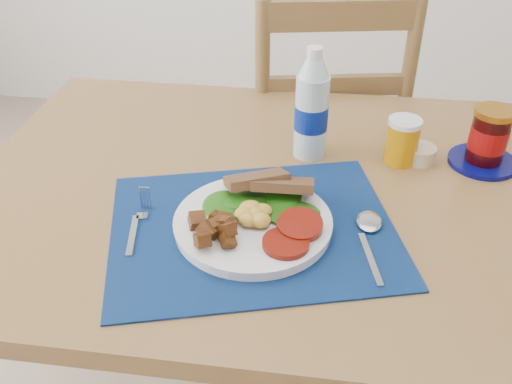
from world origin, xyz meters
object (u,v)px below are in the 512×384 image
chair_far (324,118)px  water_bottle (311,110)px  juice_glass (402,142)px  breakfast_plate (249,220)px  jam_on_saucer (488,140)px

chair_far → water_bottle: size_ratio=5.00×
juice_glass → water_bottle: bearing=179.1°
breakfast_plate → jam_on_saucer: bearing=16.8°
juice_glass → jam_on_saucer: (0.17, 0.01, 0.01)m
chair_far → jam_on_saucer: bearing=115.5°
juice_glass → jam_on_saucer: size_ratio=0.66×
water_bottle → juice_glass: (0.19, -0.00, -0.06)m
breakfast_plate → juice_glass: bearing=28.8°
water_bottle → juice_glass: size_ratio=2.58×
jam_on_saucer → breakfast_plate: bearing=-147.2°
chair_far → breakfast_plate: 0.78m
chair_far → breakfast_plate: (-0.11, -0.75, 0.17)m
water_bottle → jam_on_saucer: bearing=1.6°
breakfast_plate → juice_glass: (0.28, 0.28, 0.02)m
jam_on_saucer → chair_far: bearing=126.6°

